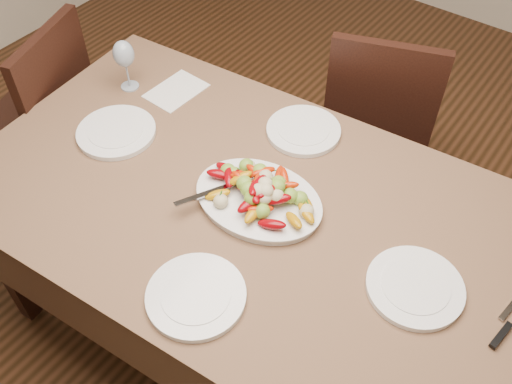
{
  "coord_description": "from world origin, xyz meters",
  "views": [
    {
      "loc": [
        0.62,
        -0.61,
        2.06
      ],
      "look_at": [
        -0.05,
        0.29,
        0.82
      ],
      "focal_mm": 40.0,
      "sensor_mm": 36.0,
      "label": 1
    }
  ],
  "objects_px": {
    "serving_platter": "(258,201)",
    "plate_near": "(196,296)",
    "plate_right": "(415,287)",
    "plate_far": "(303,131)",
    "chair_left": "(32,125)",
    "wine_glass": "(126,64)",
    "dining_table": "(256,276)",
    "plate_left": "(116,132)",
    "chair_far": "(379,116)"
  },
  "relations": [
    {
      "from": "serving_platter",
      "to": "plate_left",
      "type": "height_order",
      "value": "serving_platter"
    },
    {
      "from": "dining_table",
      "to": "wine_glass",
      "type": "relative_size",
      "value": 8.98
    },
    {
      "from": "wine_glass",
      "to": "plate_far",
      "type": "bearing_deg",
      "value": 14.65
    },
    {
      "from": "dining_table",
      "to": "plate_near",
      "type": "xyz_separation_m",
      "value": [
        0.06,
        -0.35,
        0.39
      ]
    },
    {
      "from": "serving_platter",
      "to": "plate_right",
      "type": "xyz_separation_m",
      "value": [
        0.51,
        0.0,
        -0.0
      ]
    },
    {
      "from": "plate_far",
      "to": "dining_table",
      "type": "bearing_deg",
      "value": -79.65
    },
    {
      "from": "dining_table",
      "to": "plate_left",
      "type": "bearing_deg",
      "value": -177.58
    },
    {
      "from": "chair_far",
      "to": "plate_right",
      "type": "distance_m",
      "value": 1.09
    },
    {
      "from": "chair_far",
      "to": "plate_left",
      "type": "xyz_separation_m",
      "value": [
        -0.54,
        -0.94,
        0.29
      ]
    },
    {
      "from": "chair_left",
      "to": "plate_left",
      "type": "xyz_separation_m",
      "value": [
        0.6,
        -0.02,
        0.29
      ]
    },
    {
      "from": "chair_far",
      "to": "serving_platter",
      "type": "height_order",
      "value": "chair_far"
    },
    {
      "from": "dining_table",
      "to": "chair_far",
      "type": "distance_m",
      "value": 0.92
    },
    {
      "from": "plate_left",
      "to": "plate_far",
      "type": "relative_size",
      "value": 1.06
    },
    {
      "from": "plate_left",
      "to": "dining_table",
      "type": "bearing_deg",
      "value": 2.42
    },
    {
      "from": "serving_platter",
      "to": "plate_left",
      "type": "distance_m",
      "value": 0.57
    },
    {
      "from": "plate_right",
      "to": "plate_near",
      "type": "distance_m",
      "value": 0.58
    },
    {
      "from": "plate_far",
      "to": "wine_glass",
      "type": "bearing_deg",
      "value": -165.35
    },
    {
      "from": "plate_far",
      "to": "serving_platter",
      "type": "bearing_deg",
      "value": -79.2
    },
    {
      "from": "plate_left",
      "to": "plate_right",
      "type": "height_order",
      "value": "same"
    },
    {
      "from": "chair_far",
      "to": "plate_far",
      "type": "relative_size",
      "value": 3.78
    },
    {
      "from": "chair_far",
      "to": "chair_left",
      "type": "bearing_deg",
      "value": 18.73
    },
    {
      "from": "wine_glass",
      "to": "chair_left",
      "type": "bearing_deg",
      "value": -156.51
    },
    {
      "from": "dining_table",
      "to": "wine_glass",
      "type": "bearing_deg",
      "value": 165.33
    },
    {
      "from": "dining_table",
      "to": "plate_right",
      "type": "height_order",
      "value": "plate_right"
    },
    {
      "from": "chair_far",
      "to": "plate_far",
      "type": "bearing_deg",
      "value": 65.69
    },
    {
      "from": "plate_right",
      "to": "serving_platter",
      "type": "bearing_deg",
      "value": -179.47
    },
    {
      "from": "chair_left",
      "to": "plate_near",
      "type": "height_order",
      "value": "chair_left"
    },
    {
      "from": "serving_platter",
      "to": "plate_near",
      "type": "relative_size",
      "value": 1.47
    },
    {
      "from": "dining_table",
      "to": "chair_left",
      "type": "distance_m",
      "value": 1.17
    },
    {
      "from": "dining_table",
      "to": "plate_near",
      "type": "distance_m",
      "value": 0.53
    },
    {
      "from": "dining_table",
      "to": "plate_far",
      "type": "xyz_separation_m",
      "value": [
        -0.07,
        0.36,
        0.39
      ]
    },
    {
      "from": "chair_left",
      "to": "plate_right",
      "type": "xyz_separation_m",
      "value": [
        1.68,
        0.02,
        0.29
      ]
    },
    {
      "from": "chair_far",
      "to": "wine_glass",
      "type": "bearing_deg",
      "value": 26.15
    },
    {
      "from": "chair_far",
      "to": "plate_right",
      "type": "relative_size",
      "value": 3.65
    },
    {
      "from": "dining_table",
      "to": "chair_left",
      "type": "relative_size",
      "value": 1.94
    },
    {
      "from": "plate_left",
      "to": "plate_right",
      "type": "relative_size",
      "value": 1.02
    },
    {
      "from": "chair_left",
      "to": "plate_left",
      "type": "distance_m",
      "value": 0.66
    },
    {
      "from": "serving_platter",
      "to": "plate_near",
      "type": "xyz_separation_m",
      "value": [
        0.06,
        -0.36,
        -0.0
      ]
    },
    {
      "from": "plate_right",
      "to": "plate_far",
      "type": "height_order",
      "value": "same"
    },
    {
      "from": "chair_left",
      "to": "plate_right",
      "type": "bearing_deg",
      "value": 72.24
    },
    {
      "from": "chair_left",
      "to": "wine_glass",
      "type": "height_order",
      "value": "wine_glass"
    },
    {
      "from": "plate_left",
      "to": "chair_far",
      "type": "bearing_deg",
      "value": 59.88
    },
    {
      "from": "dining_table",
      "to": "serving_platter",
      "type": "distance_m",
      "value": 0.39
    },
    {
      "from": "serving_platter",
      "to": "plate_near",
      "type": "distance_m",
      "value": 0.37
    },
    {
      "from": "chair_far",
      "to": "serving_platter",
      "type": "distance_m",
      "value": 0.95
    },
    {
      "from": "dining_table",
      "to": "plate_far",
      "type": "bearing_deg",
      "value": 100.35
    },
    {
      "from": "serving_platter",
      "to": "plate_right",
      "type": "relative_size",
      "value": 1.49
    },
    {
      "from": "plate_right",
      "to": "plate_near",
      "type": "height_order",
      "value": "same"
    },
    {
      "from": "plate_left",
      "to": "plate_far",
      "type": "bearing_deg",
      "value": 37.21
    },
    {
      "from": "serving_platter",
      "to": "plate_right",
      "type": "distance_m",
      "value": 0.51
    }
  ]
}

